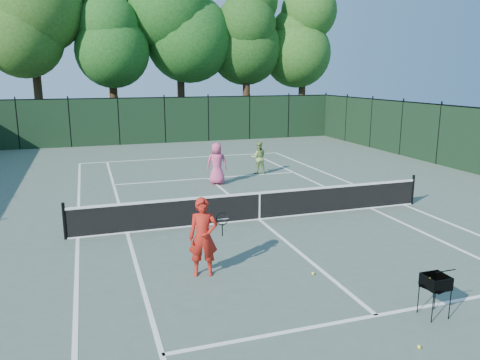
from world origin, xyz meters
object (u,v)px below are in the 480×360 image
object	(u,v)px
coach	(203,237)
loose_ball_midcourt	(313,274)
player_pink	(217,164)
player_green	(258,158)
loose_ball_near_cart	(419,347)
ball_hopper	(436,282)

from	to	relation	value
coach	loose_ball_midcourt	bearing A→B (deg)	-5.33
coach	player_pink	world-z (taller)	coach
player_green	loose_ball_near_cart	bearing A→B (deg)	90.59
ball_hopper	loose_ball_near_cart	bearing A→B (deg)	-155.80
loose_ball_near_cart	ball_hopper	bearing A→B (deg)	40.50
coach	loose_ball_near_cart	xyz separation A→B (m)	(2.72, -4.06, -0.88)
player_green	loose_ball_midcourt	bearing A→B (deg)	86.16
coach	player_pink	xyz separation A→B (m)	(2.74, 8.72, -0.04)
player_pink	loose_ball_near_cart	distance (m)	12.80
coach	loose_ball_near_cart	world-z (taller)	coach
coach	loose_ball_near_cart	distance (m)	4.96
coach	player_pink	size ratio (longest dim) A/B	1.04
coach	ball_hopper	xyz separation A→B (m)	(3.70, -3.22, -0.22)
player_pink	ball_hopper	bearing A→B (deg)	108.18
coach	loose_ball_near_cart	bearing A→B (deg)	-42.61
ball_hopper	player_pink	bearing A→B (deg)	78.35
coach	player_green	size ratio (longest dim) A/B	1.21
coach	player_green	world-z (taller)	coach
loose_ball_near_cart	player_pink	bearing A→B (deg)	89.94
player_pink	loose_ball_midcourt	bearing A→B (deg)	101.42
loose_ball_midcourt	loose_ball_near_cart	bearing A→B (deg)	-84.06
ball_hopper	loose_ball_midcourt	distance (m)	2.82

